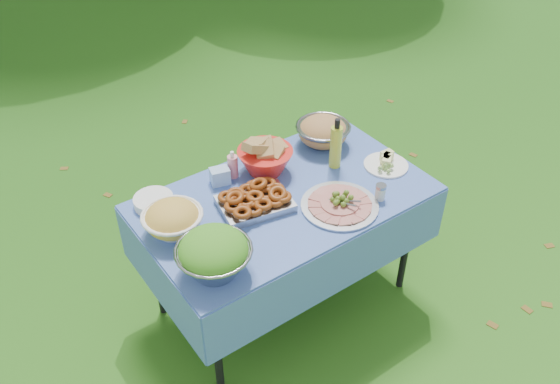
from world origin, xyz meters
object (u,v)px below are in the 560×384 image
(oil_bottle, at_px, (336,143))
(charcuterie_platter, at_px, (340,200))
(bread_bowl, at_px, (265,155))
(pasta_bowl_steel, at_px, (323,131))
(picnic_table, at_px, (284,251))
(plate_stack, at_px, (154,201))
(salad_bowl, at_px, (214,254))

(oil_bottle, bearing_deg, charcuterie_platter, -125.50)
(bread_bowl, bearing_deg, pasta_bowl_steel, 4.00)
(picnic_table, distance_m, plate_stack, 0.77)
(picnic_table, relative_size, oil_bottle, 5.03)
(picnic_table, distance_m, pasta_bowl_steel, 0.70)
(salad_bowl, height_order, oil_bottle, oil_bottle)
(pasta_bowl_steel, relative_size, charcuterie_platter, 0.79)
(salad_bowl, distance_m, oil_bottle, 0.98)
(salad_bowl, distance_m, charcuterie_platter, 0.73)
(plate_stack, xyz_separation_m, charcuterie_platter, (0.74, -0.55, 0.02))
(oil_bottle, bearing_deg, plate_stack, 164.51)
(picnic_table, distance_m, bread_bowl, 0.54)
(picnic_table, height_order, bread_bowl, bread_bowl)
(salad_bowl, bearing_deg, charcuterie_platter, 2.13)
(pasta_bowl_steel, bearing_deg, picnic_table, -149.67)
(plate_stack, height_order, charcuterie_platter, charcuterie_platter)
(pasta_bowl_steel, bearing_deg, charcuterie_platter, -120.10)
(bread_bowl, height_order, pasta_bowl_steel, bread_bowl)
(bread_bowl, height_order, oil_bottle, oil_bottle)
(charcuterie_platter, bearing_deg, bread_bowl, 105.32)
(picnic_table, height_order, charcuterie_platter, charcuterie_platter)
(salad_bowl, bearing_deg, bread_bowl, 39.32)
(plate_stack, relative_size, bread_bowl, 0.67)
(pasta_bowl_steel, bearing_deg, salad_bowl, -152.82)
(oil_bottle, bearing_deg, bread_bowl, 151.43)
(pasta_bowl_steel, distance_m, charcuterie_platter, 0.57)
(picnic_table, height_order, pasta_bowl_steel, pasta_bowl_steel)
(pasta_bowl_steel, relative_size, oil_bottle, 1.04)
(pasta_bowl_steel, bearing_deg, plate_stack, 177.04)
(picnic_table, bearing_deg, bread_bowl, 79.30)
(salad_bowl, relative_size, oil_bottle, 1.14)
(pasta_bowl_steel, height_order, charcuterie_platter, pasta_bowl_steel)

